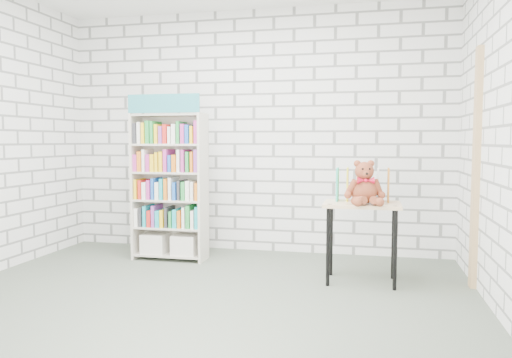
# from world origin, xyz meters

# --- Properties ---
(ground) EXTENTS (4.50, 4.50, 0.00)m
(ground) POSITION_xyz_m (0.00, 0.00, 0.00)
(ground) COLOR #4C5548
(ground) RESTS_ON ground
(room_shell) EXTENTS (4.52, 4.02, 2.81)m
(room_shell) POSITION_xyz_m (0.00, 0.00, 1.78)
(room_shell) COLOR silver
(room_shell) RESTS_ON ground
(bookshelf) EXTENTS (0.79, 0.31, 1.78)m
(bookshelf) POSITION_xyz_m (-0.79, 1.36, 0.81)
(bookshelf) COLOR beige
(bookshelf) RESTS_ON ground
(display_table) EXTENTS (0.68, 0.47, 0.73)m
(display_table) POSITION_xyz_m (1.26, 0.89, 0.63)
(display_table) COLOR tan
(display_table) RESTS_ON ground
(table_books) EXTENTS (0.48, 0.21, 0.28)m
(table_books) POSITION_xyz_m (1.26, 1.00, 0.88)
(table_books) COLOR #2BBBA1
(table_books) RESTS_ON display_table
(teddy_bear) EXTENTS (0.36, 0.35, 0.39)m
(teddy_bear) POSITION_xyz_m (1.28, 0.78, 0.89)
(teddy_bear) COLOR maroon
(teddy_bear) RESTS_ON display_table
(door_trim) EXTENTS (0.05, 0.12, 2.10)m
(door_trim) POSITION_xyz_m (2.23, 0.95, 1.05)
(door_trim) COLOR tan
(door_trim) RESTS_ON ground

